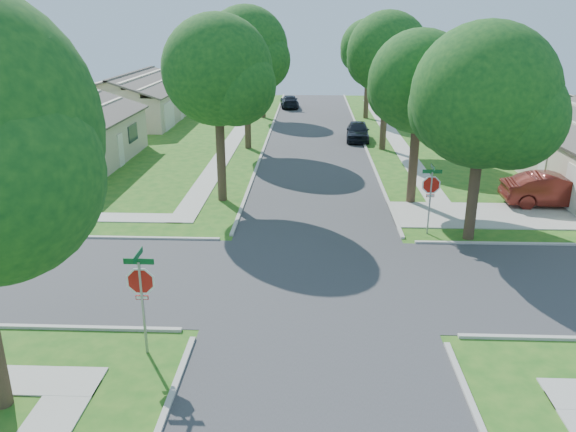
# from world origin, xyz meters

# --- Properties ---
(ground) EXTENTS (100.00, 100.00, 0.00)m
(ground) POSITION_xyz_m (0.00, 0.00, 0.00)
(ground) COLOR #205A18
(ground) RESTS_ON ground
(road_ns) EXTENTS (7.00, 100.00, 0.02)m
(road_ns) POSITION_xyz_m (0.00, 0.00, 0.00)
(road_ns) COLOR #333335
(road_ns) RESTS_ON ground
(sidewalk_ne) EXTENTS (1.20, 40.00, 0.04)m
(sidewalk_ne) POSITION_xyz_m (6.10, 26.00, 0.02)
(sidewalk_ne) COLOR #9E9B91
(sidewalk_ne) RESTS_ON ground
(sidewalk_nw) EXTENTS (1.20, 40.00, 0.04)m
(sidewalk_nw) POSITION_xyz_m (-6.10, 26.00, 0.02)
(sidewalk_nw) COLOR #9E9B91
(sidewalk_nw) RESTS_ON ground
(driveway) EXTENTS (8.80, 3.60, 0.05)m
(driveway) POSITION_xyz_m (7.90, 7.10, 0.03)
(driveway) COLOR #9E9B91
(driveway) RESTS_ON ground
(stop_sign_sw) EXTENTS (1.05, 0.80, 2.98)m
(stop_sign_sw) POSITION_xyz_m (-4.70, -4.70, 2.03)
(stop_sign_sw) COLOR gray
(stop_sign_sw) RESTS_ON ground
(stop_sign_ne) EXTENTS (1.05, 0.80, 2.98)m
(stop_sign_ne) POSITION_xyz_m (4.70, 4.70, 2.03)
(stop_sign_ne) COLOR gray
(stop_sign_ne) RESTS_ON ground
(tree_e_near) EXTENTS (4.97, 4.80, 8.28)m
(tree_e_near) POSITION_xyz_m (4.75, 9.01, 5.64)
(tree_e_near) COLOR #38281C
(tree_e_near) RESTS_ON ground
(tree_e_mid) EXTENTS (5.59, 5.40, 9.21)m
(tree_e_mid) POSITION_xyz_m (4.76, 21.01, 6.25)
(tree_e_mid) COLOR #38281C
(tree_e_mid) RESTS_ON ground
(tree_e_far) EXTENTS (5.17, 5.00, 8.72)m
(tree_e_far) POSITION_xyz_m (4.75, 34.01, 5.98)
(tree_e_far) COLOR #38281C
(tree_e_far) RESTS_ON ground
(tree_w_near) EXTENTS (5.38, 5.20, 8.97)m
(tree_w_near) POSITION_xyz_m (-4.64, 9.01, 6.12)
(tree_w_near) COLOR #38281C
(tree_w_near) RESTS_ON ground
(tree_w_mid) EXTENTS (5.80, 5.60, 9.56)m
(tree_w_mid) POSITION_xyz_m (-4.64, 21.01, 6.49)
(tree_w_mid) COLOR #38281C
(tree_w_mid) RESTS_ON ground
(tree_w_far) EXTENTS (4.76, 4.60, 8.04)m
(tree_w_far) POSITION_xyz_m (-4.65, 34.01, 5.51)
(tree_w_far) COLOR #38281C
(tree_w_far) RESTS_ON ground
(tree_ne_corner) EXTENTS (5.80, 5.60, 8.66)m
(tree_ne_corner) POSITION_xyz_m (6.36, 4.21, 5.59)
(tree_ne_corner) COLOR #38281C
(tree_ne_corner) RESTS_ON ground
(house_ne_far) EXTENTS (8.42, 13.60, 4.23)m
(house_ne_far) POSITION_xyz_m (15.99, 29.00, 1.52)
(house_ne_far) COLOR #BCAD95
(house_ne_far) RESTS_ON ground
(house_nw_near) EXTENTS (8.42, 13.60, 4.23)m
(house_nw_near) POSITION_xyz_m (-15.99, 15.00, 1.52)
(house_nw_near) COLOR #BCAD95
(house_nw_near) RESTS_ON ground
(house_nw_far) EXTENTS (8.42, 13.60, 4.23)m
(house_nw_far) POSITION_xyz_m (-15.99, 32.00, 1.52)
(house_nw_far) COLOR #BCAD95
(house_nw_far) RESTS_ON ground
(car_driveway) EXTENTS (4.89, 1.84, 1.59)m
(car_driveway) POSITION_xyz_m (11.50, 8.70, 0.80)
(car_driveway) COLOR #501510
(car_driveway) RESTS_ON ground
(car_curb_east) EXTENTS (1.92, 4.25, 1.42)m
(car_curb_east) POSITION_xyz_m (3.20, 23.97, 0.71)
(car_curb_east) COLOR black
(car_curb_east) RESTS_ON ground
(car_curb_west) EXTENTS (2.15, 4.47, 1.26)m
(car_curb_west) POSITION_xyz_m (-2.53, 40.15, 0.63)
(car_curb_west) COLOR black
(car_curb_west) RESTS_ON ground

